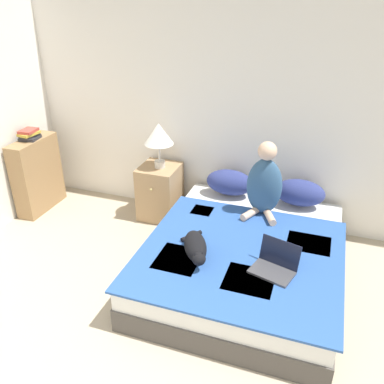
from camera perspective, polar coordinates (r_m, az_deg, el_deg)
The scene contains 11 objects.
wall_back at distance 4.33m, azimuth 8.27°, elevation 11.34°, with size 6.02×0.05×2.55m.
bed at distance 3.79m, azimuth 7.32°, elevation -9.32°, with size 1.69×2.03×0.39m.
pillow_near at distance 4.40m, azimuth 5.31°, elevation 1.36°, with size 0.51×0.29×0.27m.
pillow_far at distance 4.31m, azimuth 14.87°, elevation -0.09°, with size 0.51×0.29×0.27m.
person_sitting at distance 3.99m, azimuth 10.13°, elevation 1.16°, with size 0.35×0.34×0.75m.
cat_tabby at distance 3.41m, azimuth 0.50°, elevation -7.71°, with size 0.36×0.58×0.18m.
laptop_open at distance 3.35m, azimuth 11.52°, elevation -10.05°, with size 0.39×0.35×0.23m.
nightstand at distance 4.68m, azimuth -4.51°, elevation 0.07°, with size 0.42×0.47×0.62m.
table_lamp at distance 4.40m, azimuth -4.70°, elevation 7.95°, with size 0.32×0.32×0.50m.
bookshelf at distance 5.12m, azimuth -20.89°, elevation 2.27°, with size 0.22×0.65×0.87m.
book_stack_top at distance 4.95m, azimuth -21.88°, elevation 7.49°, with size 0.21×0.24×0.12m.
Camera 1 is at (0.78, -0.36, 2.43)m, focal length 38.00 mm.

